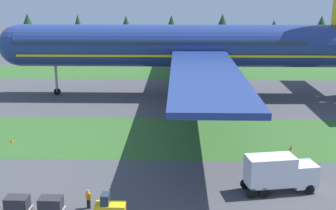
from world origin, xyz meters
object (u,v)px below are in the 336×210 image
Objects in this scene: ground_crew_marshaller at (88,198)px; taxiway_marker_1 at (12,140)px; taxiway_marker_0 at (291,147)px; cargo_dolly_second at (17,204)px; cargo_dolly_lead at (51,204)px; catering_truck at (279,172)px; airliner at (190,46)px; baggage_tug at (109,207)px.

taxiway_marker_1 is (-13.13, 16.68, -0.68)m from ground_crew_marshaller.
cargo_dolly_second is at bearing -149.05° from taxiway_marker_0.
taxiway_marker_1 is at bearing 177.42° from taxiway_marker_0.
cargo_dolly_lead is 1.27× the size of ground_crew_marshaller.
cargo_dolly_lead is 20.54m from taxiway_marker_1.
catering_truck is (20.36, 5.08, 1.03)m from cargo_dolly_lead.
airliner reaches higher than catering_truck.
catering_truck reaches higher than baggage_tug.
airliner is 155.95× the size of taxiway_marker_1.
taxiway_marker_1 is at bearing 159.92° from ground_crew_marshaller.
airliner is at bearing 160.93° from cargo_dolly_second.
baggage_tug is 0.36× the size of catering_truck.
cargo_dolly_lead is 3.45× the size of taxiway_marker_0.
cargo_dolly_second is 6.00m from ground_crew_marshaller.
taxiway_marker_0 is (21.26, 15.13, -0.63)m from ground_crew_marshaller.
taxiway_marker_1 is (-30.50, 12.77, -1.69)m from catering_truck.
airliner is 129.38× the size of taxiway_marker_0.
cargo_dolly_second is at bearing -67.88° from taxiway_marker_1.
baggage_tug is at bearing 1.08° from ground_crew_marshaller.
cargo_dolly_lead is at bearing -90.00° from baggage_tug.
taxiway_marker_0 is at bearing 130.78° from baggage_tug.
taxiway_marker_0 is (3.89, 11.21, -1.63)m from catering_truck.
taxiway_marker_0 is (24.24, 16.30, -0.60)m from cargo_dolly_lead.
ground_crew_marshaller is (-9.46, -42.22, -8.05)m from airliner.
catering_truck is (23.26, 5.06, 1.03)m from cargo_dolly_second.
baggage_tug is 4.91× the size of taxiway_marker_1.
catering_truck is 4.17× the size of ground_crew_marshaller.
ground_crew_marshaller is at bearing -120.20° from baggage_tug.
cargo_dolly_second is 23.82m from catering_truck.
baggage_tug reaches higher than taxiway_marker_0.
ground_crew_marshaller is (2.99, 1.17, 0.03)m from cargo_dolly_lead.
baggage_tug is 1.18× the size of cargo_dolly_lead.
taxiway_marker_1 is (-7.25, 17.83, -0.65)m from cargo_dolly_second.
ground_crew_marshaller is at bearing 166.98° from airliner.
taxiway_marker_0 is 34.42m from taxiway_marker_1.
baggage_tug is 4.08× the size of taxiway_marker_0.
airliner is 45.86m from cargo_dolly_lead.
cargo_dolly_lead is at bearing -126.91° from ground_crew_marshaller.
cargo_dolly_second is 0.30× the size of catering_truck.
taxiway_marker_0 is 1.21× the size of taxiway_marker_1.
ground_crew_marshaller reaches higher than cargo_dolly_lead.
taxiway_marker_0 is (11.80, -27.10, -8.67)m from airliner.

